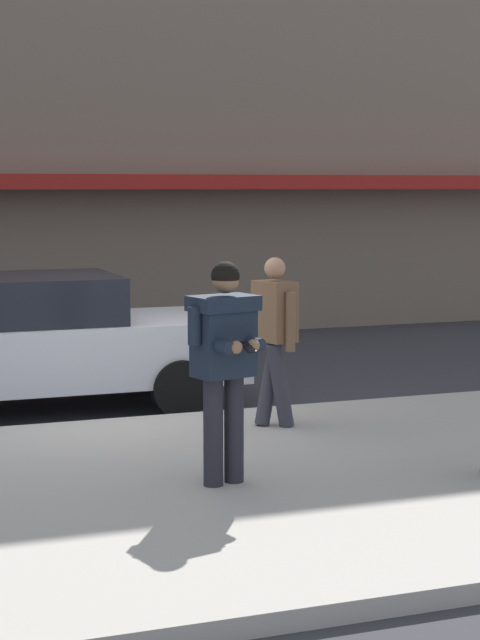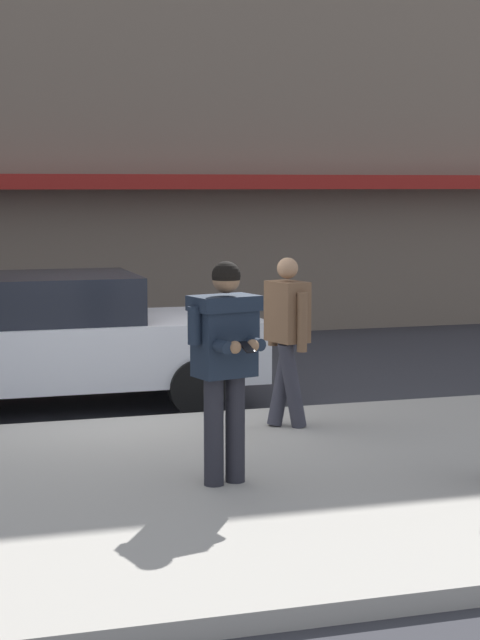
# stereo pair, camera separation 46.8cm
# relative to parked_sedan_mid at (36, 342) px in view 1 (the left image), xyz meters

# --- Properties ---
(ground_plane) EXTENTS (80.00, 80.00, 0.00)m
(ground_plane) POSITION_rel_parked_sedan_mid_xyz_m (0.58, -1.12, -0.79)
(ground_plane) COLOR #333338
(sidewalk) EXTENTS (32.00, 5.30, 0.14)m
(sidewalk) POSITION_rel_parked_sedan_mid_xyz_m (1.58, -3.97, -0.72)
(sidewalk) COLOR #A8A399
(sidewalk) RESTS_ON ground
(curb_paint_line) EXTENTS (28.00, 0.12, 0.01)m
(curb_paint_line) POSITION_rel_parked_sedan_mid_xyz_m (1.58, -1.07, -0.79)
(curb_paint_line) COLOR silver
(curb_paint_line) RESTS_ON ground
(storefront_facade) EXTENTS (28.00, 4.70, 11.15)m
(storefront_facade) POSITION_rel_parked_sedan_mid_xyz_m (1.58, 7.37, 4.77)
(storefront_facade) COLOR #756656
(storefront_facade) RESTS_ON ground
(parked_sedan_mid) EXTENTS (4.50, 1.94, 1.54)m
(parked_sedan_mid) POSITION_rel_parked_sedan_mid_xyz_m (0.00, 0.00, 0.00)
(parked_sedan_mid) COLOR silver
(parked_sedan_mid) RESTS_ON ground
(man_texting_on_phone) EXTENTS (0.63, 0.64, 1.81)m
(man_texting_on_phone) POSITION_rel_parked_sedan_mid_xyz_m (0.86, -4.04, 0.46)
(man_texting_on_phone) COLOR #23232B
(man_texting_on_phone) RESTS_ON sidewalk
(pedestrian_dark_coat) EXTENTS (0.40, 0.58, 1.70)m
(pedestrian_dark_coat) POSITION_rel_parked_sedan_mid_xyz_m (2.01, -2.22, 0.32)
(pedestrian_dark_coat) COLOR #33333D
(pedestrian_dark_coat) RESTS_ON sidewalk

